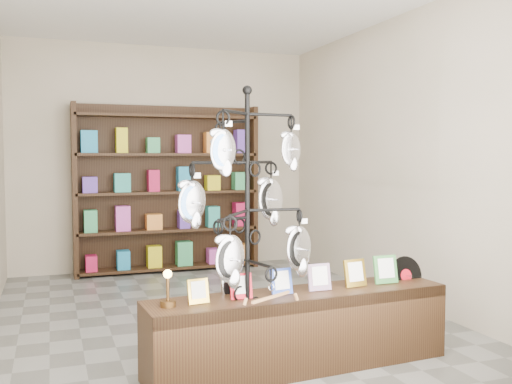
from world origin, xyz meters
TOP-DOWN VIEW (x-y plane):
  - ground at (0.00, 0.00)m, footprint 5.00×5.00m
  - room_envelope at (0.00, 0.00)m, footprint 5.00×5.00m
  - display_tree at (-0.21, -1.58)m, footprint 1.11×1.11m
  - front_shelf at (0.20, -1.53)m, footprint 2.27×0.60m
  - back_shelving at (0.00, 2.30)m, footprint 2.42×0.36m

SIDE VIEW (x-z plane):
  - ground at x=0.00m, z-range 0.00..0.00m
  - front_shelf at x=0.20m, z-range -0.12..0.68m
  - back_shelving at x=0.00m, z-range -0.07..2.13m
  - display_tree at x=-0.21m, z-range 0.16..2.16m
  - room_envelope at x=0.00m, z-range -0.65..4.35m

